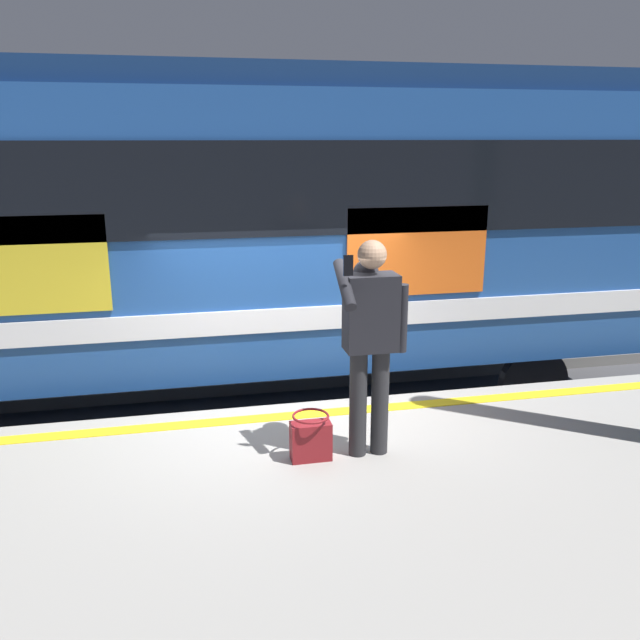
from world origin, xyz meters
TOP-DOWN VIEW (x-y plane):
  - ground_plane at (0.00, 0.00)m, footprint 23.56×23.56m
  - platform at (0.00, 2.41)m, footprint 12.36×4.81m
  - safety_line at (0.00, 0.30)m, footprint 12.11×0.16m
  - track_rail_near at (0.00, -1.13)m, footprint 16.07×0.08m
  - track_rail_far at (0.00, -2.57)m, footprint 16.07×0.08m
  - train_carriage at (0.48, -1.85)m, footprint 10.73×2.76m
  - passenger at (-0.44, 1.14)m, footprint 0.57×0.55m
  - handbag at (0.04, 1.16)m, footprint 0.32×0.29m

SIDE VIEW (x-z plane):
  - ground_plane at x=0.00m, z-range 0.00..0.00m
  - track_rail_near at x=0.00m, z-range 0.00..0.16m
  - track_rail_far at x=0.00m, z-range 0.00..0.16m
  - platform at x=0.00m, z-range 0.00..0.89m
  - safety_line at x=0.00m, z-range 0.89..0.90m
  - handbag at x=0.04m, z-range 0.88..1.26m
  - passenger at x=-0.44m, z-range 1.05..2.79m
  - train_carriage at x=0.48m, z-range 0.54..4.43m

